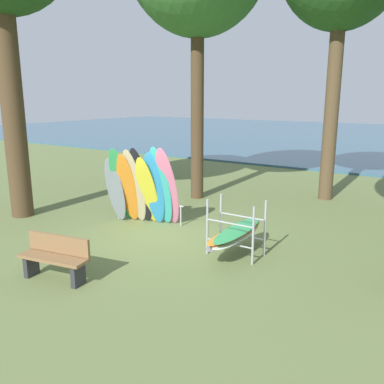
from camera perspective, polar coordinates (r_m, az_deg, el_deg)
name	(u,v)px	position (r m, az deg, el deg)	size (l,w,h in m)	color
ground_plane	(171,239)	(10.06, -2.94, -6.58)	(80.00, 80.00, 0.00)	olive
lake_water	(379,138)	(37.37, 24.83, 6.90)	(80.00, 36.00, 0.10)	#38607A
leaning_board_pile	(141,188)	(10.90, -7.12, 0.56)	(2.10, 1.37, 2.20)	gray
board_storage_rack	(236,233)	(8.98, 6.18, -5.77)	(1.15, 2.12, 1.25)	#9EA0A5
park_bench	(55,257)	(8.20, -18.65, -8.62)	(1.45, 0.66, 0.85)	#2D2D33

